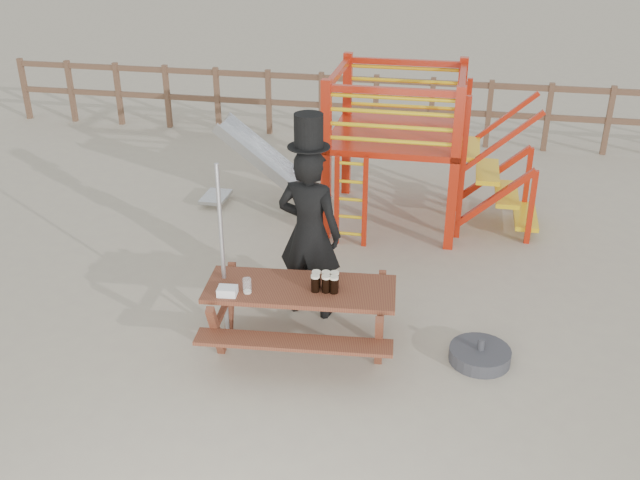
{
  "coord_description": "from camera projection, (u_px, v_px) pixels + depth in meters",
  "views": [
    {
      "loc": [
        1.01,
        -5.55,
        4.13
      ],
      "look_at": [
        -0.27,
        0.8,
        0.95
      ],
      "focal_mm": 40.0,
      "sensor_mm": 36.0,
      "label": 1
    }
  ],
  "objects": [
    {
      "name": "parasol_base",
      "position": [
        480.0,
        355.0,
        6.93
      ],
      "size": [
        0.6,
        0.6,
        0.25
      ],
      "color": "#333438",
      "rests_on": "ground"
    },
    {
      "name": "metal_pole",
      "position": [
        223.0,
        256.0,
        6.9
      ],
      "size": [
        0.04,
        0.04,
        1.9
      ],
      "primitive_type": "cylinder",
      "color": "#B2B2B7",
      "rests_on": "ground"
    },
    {
      "name": "back_fence",
      "position": [
        404.0,
        102.0,
        12.71
      ],
      "size": [
        15.09,
        0.09,
        1.2
      ],
      "color": "brown",
      "rests_on": "ground"
    },
    {
      "name": "stout_pints",
      "position": [
        325.0,
        282.0,
        6.76
      ],
      "size": [
        0.27,
        0.18,
        0.17
      ],
      "color": "black",
      "rests_on": "picnic_table"
    },
    {
      "name": "playground_fort",
      "position": [
        390.0,
        145.0,
        9.54
      ],
      "size": [
        4.71,
        1.84,
        2.1
      ],
      "color": "#B0200B",
      "rests_on": "ground"
    },
    {
      "name": "picnic_table",
      "position": [
        301.0,
        310.0,
        6.96
      ],
      "size": [
        1.93,
        1.42,
        0.71
      ],
      "rotation": [
        0.0,
        0.0,
        0.09
      ],
      "color": "brown",
      "rests_on": "ground"
    },
    {
      "name": "empty_glasses",
      "position": [
        247.0,
        286.0,
        6.72
      ],
      "size": [
        0.08,
        0.08,
        0.15
      ],
      "color": "silver",
      "rests_on": "picnic_table"
    },
    {
      "name": "paper_bag",
      "position": [
        227.0,
        291.0,
        6.69
      ],
      "size": [
        0.19,
        0.16,
        0.08
      ],
      "primitive_type": "cube",
      "rotation": [
        0.0,
        0.0,
        0.1
      ],
      "color": "white",
      "rests_on": "picnic_table"
    },
    {
      "name": "ground",
      "position": [
        331.0,
        366.0,
        6.88
      ],
      "size": [
        60.0,
        60.0,
        0.0
      ],
      "primitive_type": "plane",
      "color": "tan",
      "rests_on": "ground"
    },
    {
      "name": "man_with_hat",
      "position": [
        309.0,
        229.0,
        7.35
      ],
      "size": [
        0.75,
        0.56,
        2.21
      ],
      "rotation": [
        0.0,
        0.0,
        2.98
      ],
      "color": "black",
      "rests_on": "ground"
    }
  ]
}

